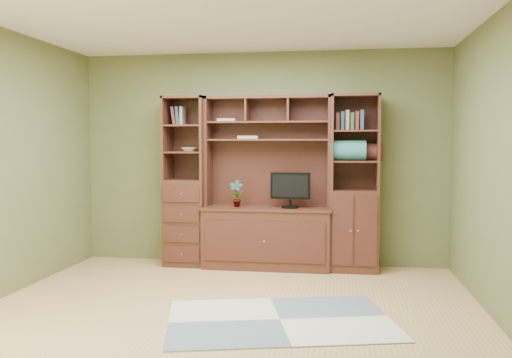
% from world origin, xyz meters
% --- Properties ---
extents(room, '(4.60, 4.10, 2.64)m').
position_xyz_m(room, '(0.00, 0.00, 1.30)').
color(room, tan).
rests_on(room, ground).
extents(center_hutch, '(1.54, 0.53, 2.05)m').
position_xyz_m(center_hutch, '(0.10, 1.73, 1.02)').
color(center_hutch, '#452318').
rests_on(center_hutch, ground).
extents(left_tower, '(0.50, 0.45, 2.05)m').
position_xyz_m(left_tower, '(-0.90, 1.77, 1.02)').
color(left_tower, '#452318').
rests_on(left_tower, ground).
extents(right_tower, '(0.55, 0.45, 2.05)m').
position_xyz_m(right_tower, '(1.13, 1.77, 1.02)').
color(right_tower, '#452318').
rests_on(right_tower, ground).
extents(rug, '(2.11, 1.66, 0.01)m').
position_xyz_m(rug, '(0.47, -0.17, 0.01)').
color(rug, '#A8ADAE').
rests_on(rug, ground).
extents(monitor, '(0.48, 0.23, 0.57)m').
position_xyz_m(monitor, '(0.38, 1.70, 1.02)').
color(monitor, black).
rests_on(monitor, center_hutch).
extents(orchid, '(0.17, 0.11, 0.32)m').
position_xyz_m(orchid, '(-0.26, 1.70, 0.89)').
color(orchid, '#984633').
rests_on(orchid, center_hutch).
extents(magazines, '(0.24, 0.17, 0.04)m').
position_xyz_m(magazines, '(-0.14, 1.82, 1.56)').
color(magazines, '#B6AC9B').
rests_on(magazines, center_hutch).
extents(bowl, '(0.20, 0.20, 0.05)m').
position_xyz_m(bowl, '(-0.85, 1.77, 1.41)').
color(bowl, white).
rests_on(bowl, left_tower).
extents(blanket_teal, '(0.40, 0.23, 0.23)m').
position_xyz_m(blanket_teal, '(1.05, 1.73, 1.41)').
color(blanket_teal, '#2F7B74').
rests_on(blanket_teal, right_tower).
extents(blanket_red, '(0.36, 0.20, 0.20)m').
position_xyz_m(blanket_red, '(1.27, 1.85, 1.39)').
color(blanket_red, brown).
rests_on(blanket_red, right_tower).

